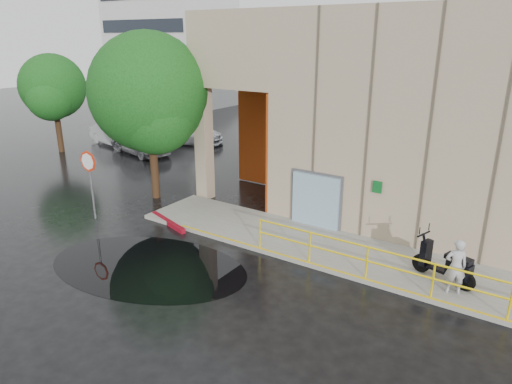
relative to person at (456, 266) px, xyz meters
The scene contains 15 objects.
ground 6.81m from the person, 146.72° to the right, with size 120.00×120.00×0.00m, color black.
sidewalk 2.03m from the person, 154.04° to the left, with size 20.00×3.00×0.15m, color gray.
building 7.99m from the person, 94.24° to the left, with size 20.00×10.17×8.00m.
guardrail 1.52m from the person, 158.35° to the right, with size 9.56×0.06×1.03m.
distant_building 42.00m from the person, 144.19° to the left, with size 12.00×8.08×15.00m.
person is the anchor object (origin of this frame).
scooter 0.65m from the person, 126.03° to the left, with size 2.02×1.19×1.52m.
stop_sign 13.48m from the person, behind, with size 0.85×0.11×2.83m.
red_curb 10.48m from the person, behind, with size 2.40×0.18×0.18m, color maroon.
puddle 9.27m from the person, 157.73° to the right, with size 6.74×4.15×0.01m, color black.
car_a 21.13m from the person, 161.19° to the left, with size 1.91×4.75×1.62m, color #9E9FA6.
car_b 24.49m from the person, 161.92° to the left, with size 1.53×4.39×1.45m, color silver.
car_c 22.19m from the person, 151.56° to the left, with size 2.08×5.11×1.48m, color silver.
tree_near 13.55m from the person, behind, with size 5.10×5.10×7.31m.
tree_far 25.04m from the person, behind, with size 3.95×3.99×6.09m.
Camera 1 is at (7.31, -8.76, 6.99)m, focal length 32.00 mm.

